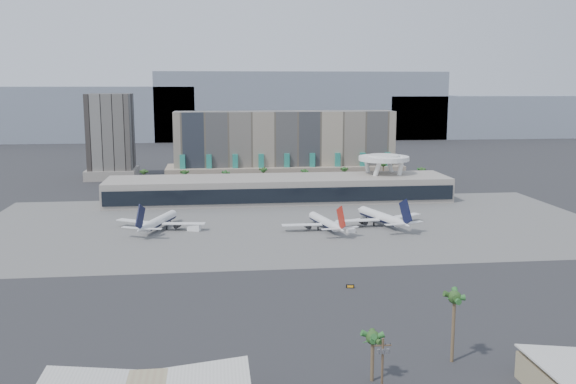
{
  "coord_description": "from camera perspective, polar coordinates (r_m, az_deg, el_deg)",
  "views": [
    {
      "loc": [
        -32.34,
        -204.82,
        58.27
      ],
      "look_at": [
        -3.72,
        40.0,
        16.39
      ],
      "focal_mm": 40.0,
      "sensor_mm": 36.0,
      "label": 1
    }
  ],
  "objects": [
    {
      "name": "office_tower",
      "position": [
        411.16,
        -15.45,
        4.37
      ],
      "size": [
        30.0,
        30.0,
        52.0
      ],
      "color": "black",
      "rests_on": "ground"
    },
    {
      "name": "ground",
      "position": [
        215.38,
        2.23,
        -6.06
      ],
      "size": [
        900.0,
        900.0,
        0.0
      ],
      "primitive_type": "plane",
      "color": "#232326",
      "rests_on": "ground"
    },
    {
      "name": "near_palm_a",
      "position": [
        130.49,
        7.54,
        -13.27
      ],
      "size": [
        6.0,
        6.0,
        10.44
      ],
      "color": "brown",
      "rests_on": "ground"
    },
    {
      "name": "near_palm_b",
      "position": [
        140.23,
        14.57,
        -9.63
      ],
      "size": [
        6.0,
        6.0,
        15.65
      ],
      "color": "brown",
      "rests_on": "ground"
    },
    {
      "name": "terminal",
      "position": [
        320.52,
        -0.79,
        0.35
      ],
      "size": [
        170.0,
        32.5,
        14.5
      ],
      "color": "gray",
      "rests_on": "ground"
    },
    {
      "name": "taxiway_sign",
      "position": [
        187.47,
        5.55,
        -8.34
      ],
      "size": [
        2.39,
        0.75,
        1.08
      ],
      "rotation": [
        0.0,
        0.0,
        -0.18
      ],
      "color": "black",
      "rests_on": "ground"
    },
    {
      "name": "hotel",
      "position": [
        383.83,
        -0.3,
        3.44
      ],
      "size": [
        140.0,
        30.0,
        42.0
      ],
      "color": "#9E907B",
      "rests_on": "ground"
    },
    {
      "name": "airliner_left",
      "position": [
        263.33,
        -11.43,
        -2.57
      ],
      "size": [
        36.58,
        37.82,
        13.58
      ],
      "rotation": [
        0.0,
        0.0,
        -0.33
      ],
      "color": "white",
      "rests_on": "ground"
    },
    {
      "name": "utility_pole",
      "position": [
        123.92,
        8.4,
        -14.83
      ],
      "size": [
        3.2,
        0.85,
        12.0
      ],
      "color": "#4C3826",
      "rests_on": "ground"
    },
    {
      "name": "palm_row",
      "position": [
        355.25,
        -0.25,
        1.91
      ],
      "size": [
        157.8,
        2.8,
        13.1
      ],
      "color": "brown",
      "rests_on": "ground"
    },
    {
      "name": "service_vehicle_a",
      "position": [
        259.05,
        -8.36,
        -3.18
      ],
      "size": [
        5.59,
        4.04,
        2.47
      ],
      "primitive_type": "cube",
      "rotation": [
        0.0,
        0.0,
        -0.35
      ],
      "color": "white",
      "rests_on": "ground"
    },
    {
      "name": "saucer_structure",
      "position": [
        334.87,
        8.51,
        2.71
      ],
      "size": [
        26.0,
        26.0,
        21.89
      ],
      "color": "white",
      "rests_on": "ground"
    },
    {
      "name": "mountain_ridge",
      "position": [
        678.09,
        -1.58,
        7.24
      ],
      "size": [
        680.0,
        60.0,
        70.0
      ],
      "color": "gray",
      "rests_on": "ground"
    },
    {
      "name": "service_vehicle_b",
      "position": [
        254.64,
        5.6,
        -3.44
      ],
      "size": [
        3.57,
        2.63,
        1.64
      ],
      "primitive_type": "cube",
      "rotation": [
        0.0,
        0.0,
        0.28
      ],
      "color": "white",
      "rests_on": "ground"
    },
    {
      "name": "airliner_centre",
      "position": [
        258.15,
        3.33,
        -2.69
      ],
      "size": [
        35.05,
        36.42,
        12.74
      ],
      "rotation": [
        0.0,
        0.0,
        0.22
      ],
      "color": "white",
      "rests_on": "ground"
    },
    {
      "name": "airliner_right",
      "position": [
        268.18,
        8.32,
        -2.22
      ],
      "size": [
        38.71,
        40.1,
        14.25
      ],
      "rotation": [
        0.0,
        0.0,
        0.3
      ],
      "color": "white",
      "rests_on": "ground"
    },
    {
      "name": "apron_pad",
      "position": [
        268.22,
        0.42,
        -2.9
      ],
      "size": [
        260.0,
        130.0,
        0.06
      ],
      "primitive_type": "cube",
      "color": "#5B5B59",
      "rests_on": "ground"
    }
  ]
}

